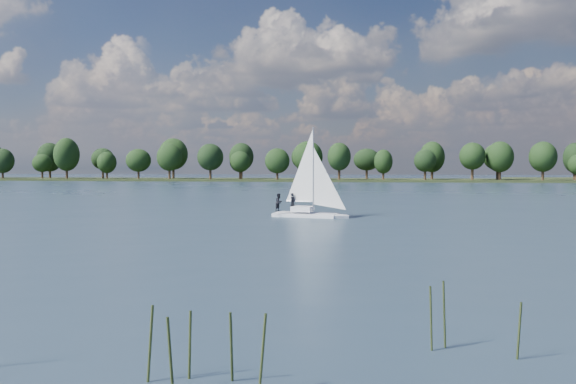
# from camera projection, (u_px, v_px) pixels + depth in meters

# --- Properties ---
(ground) EXTENTS (700.00, 700.00, 0.00)m
(ground) POSITION_uv_depth(u_px,v_px,m) (365.00, 192.00, 124.59)
(ground) COLOR #233342
(ground) RESTS_ON ground
(far_shore) EXTENTS (660.00, 40.00, 1.50)m
(far_shore) POSITION_uv_depth(u_px,v_px,m) (385.00, 181.00, 234.64)
(far_shore) COLOR black
(far_shore) RESTS_ON ground
(sailboat) EXTENTS (7.08, 3.39, 8.99)m
(sailboat) POSITION_uv_depth(u_px,v_px,m) (306.00, 191.00, 61.14)
(sailboat) COLOR white
(sailboat) RESTS_ON ground
(treeline) EXTENTS (562.24, 73.85, 17.59)m
(treeline) POSITION_uv_depth(u_px,v_px,m) (373.00, 159.00, 231.76)
(treeline) COLOR black
(treeline) RESTS_ON ground
(reeds) EXTENTS (58.73, 9.63, 2.32)m
(reeds) POSITION_uv_depth(u_px,v_px,m) (106.00, 314.00, 16.67)
(reeds) COLOR #283316
(reeds) RESTS_ON ground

